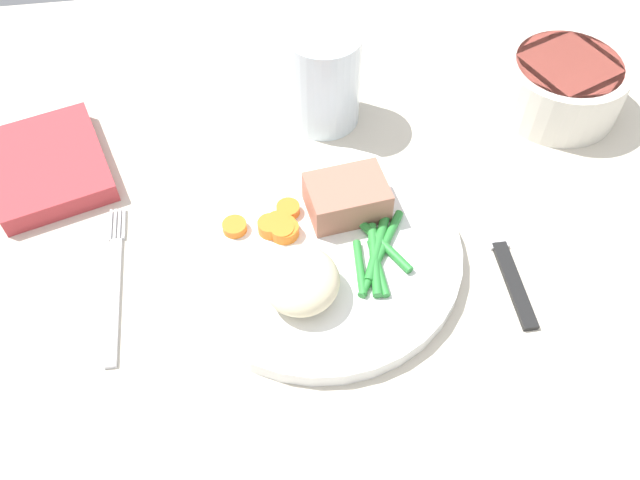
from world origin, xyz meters
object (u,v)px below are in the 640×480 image
object	(u,v)px
water_glass	(324,84)
salad_bowl	(563,83)
knife	(496,238)
napkin	(48,166)
meat_portion	(351,197)
dinner_plate	(320,252)
fork	(115,283)

from	to	relation	value
water_glass	salad_bowl	bearing A→B (deg)	-4.80
knife	napkin	xyz separation A→B (cm)	(-41.40, 14.44, 0.84)
water_glass	napkin	size ratio (longest dim) A/B	0.79
meat_portion	knife	world-z (taller)	meat_portion
dinner_plate	knife	distance (cm)	16.37
dinner_plate	fork	size ratio (longest dim) A/B	1.52
knife	water_glass	xyz separation A→B (cm)	(-13.25, 18.61, 4.20)
water_glass	salad_bowl	world-z (taller)	water_glass
meat_portion	napkin	size ratio (longest dim) A/B	0.54
dinner_plate	water_glass	distance (cm)	18.93
water_glass	fork	bearing A→B (deg)	-138.96
water_glass	meat_portion	bearing A→B (deg)	-88.82
water_glass	napkin	distance (cm)	28.66
dinner_plate	knife	world-z (taller)	dinner_plate
meat_portion	water_glass	world-z (taller)	water_glass
fork	napkin	bearing A→B (deg)	112.24
knife	salad_bowl	distance (cm)	20.49
knife	salad_bowl	world-z (taller)	salad_bowl
meat_portion	fork	bearing A→B (deg)	-168.95
fork	napkin	world-z (taller)	napkin
napkin	dinner_plate	bearing A→B (deg)	-29.47
dinner_plate	meat_portion	size ratio (longest dim) A/B	3.56
dinner_plate	meat_portion	world-z (taller)	meat_portion
meat_portion	fork	distance (cm)	22.26
dinner_plate	napkin	size ratio (longest dim) A/B	1.93
napkin	knife	bearing A→B (deg)	-19.22
salad_bowl	knife	bearing A→B (deg)	-125.37
salad_bowl	napkin	distance (cm)	53.21
salad_bowl	napkin	size ratio (longest dim) A/B	0.98
fork	water_glass	bearing A→B (deg)	37.99
meat_portion	fork	world-z (taller)	meat_portion
water_glass	knife	bearing A→B (deg)	-54.56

